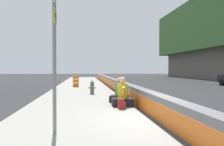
% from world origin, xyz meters
% --- Properties ---
extents(ground_plane, '(160.00, 160.00, 0.00)m').
position_xyz_m(ground_plane, '(0.00, 0.00, 0.00)').
color(ground_plane, '#2B2B2D').
rests_on(ground_plane, ground).
extents(sidewalk_strip, '(80.00, 4.40, 0.14)m').
position_xyz_m(sidewalk_strip, '(0.00, 2.65, 0.07)').
color(sidewalk_strip, gray).
rests_on(sidewalk_strip, ground_plane).
extents(jersey_barrier, '(76.00, 0.45, 0.85)m').
position_xyz_m(jersey_barrier, '(0.00, 0.00, 0.42)').
color(jersey_barrier, slate).
rests_on(jersey_barrier, ground_plane).
extents(route_sign_post, '(0.44, 0.09, 3.60)m').
position_xyz_m(route_sign_post, '(-1.49, 3.13, 2.21)').
color(route_sign_post, gray).
rests_on(route_sign_post, sidewalk_strip).
extents(fire_hydrant, '(0.26, 0.46, 0.88)m').
position_xyz_m(fire_hydrant, '(7.93, 1.94, 0.59)').
color(fire_hydrant, '#47663D').
rests_on(fire_hydrant, sidewalk_strip).
extents(seated_person_foreground, '(0.77, 0.88, 1.21)m').
position_xyz_m(seated_person_foreground, '(2.77, 0.85, 0.52)').
color(seated_person_foreground, black).
rests_on(seated_person_foreground, sidewalk_strip).
extents(seated_person_middle, '(0.90, 0.98, 1.14)m').
position_xyz_m(seated_person_middle, '(4.10, 0.81, 0.50)').
color(seated_person_middle, black).
rests_on(seated_person_middle, sidewalk_strip).
extents(backpack, '(0.32, 0.28, 0.40)m').
position_xyz_m(backpack, '(1.98, 1.01, 0.33)').
color(backpack, maroon).
rests_on(backpack, sidewalk_strip).
extents(construction_barrel, '(0.54, 0.54, 0.95)m').
position_xyz_m(construction_barrel, '(14.52, 3.14, 0.62)').
color(construction_barrel, orange).
rests_on(construction_barrel, sidewalk_strip).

